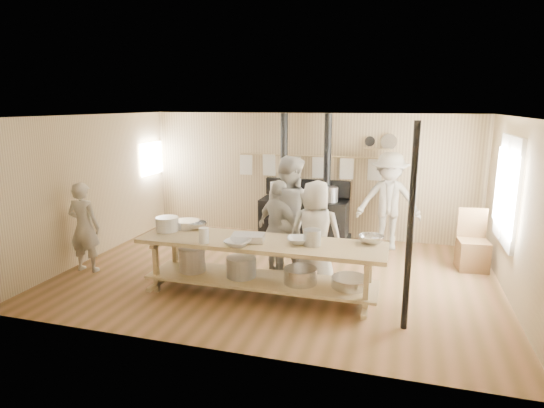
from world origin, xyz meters
name	(u,v)px	position (x,y,z in m)	size (l,w,h in m)	color
ground	(277,274)	(0.00, 0.00, 0.00)	(7.00, 7.00, 0.00)	brown
room_shell	(277,178)	(0.00, 0.00, 1.62)	(7.00, 7.00, 7.00)	tan
window_right	(508,190)	(3.47, 0.60, 1.50)	(0.09, 1.50, 1.65)	beige
left_opening	(152,158)	(-3.45, 2.00, 1.60)	(0.00, 0.90, 0.90)	white
stove	(304,215)	(-0.01, 2.12, 0.52)	(1.90, 0.75, 2.60)	black
towel_rail	(308,163)	(0.00, 2.40, 1.56)	(3.00, 0.04, 0.47)	tan
back_wall_shelf	(381,144)	(1.46, 2.43, 2.00)	(0.63, 0.14, 0.32)	tan
prep_table	(260,262)	(-0.01, -0.90, 0.52)	(3.60, 0.90, 0.85)	tan
support_post	(410,229)	(2.05, -1.35, 1.30)	(0.08, 0.08, 2.60)	black
cook_far_left	(84,227)	(-3.15, -0.74, 0.77)	(0.56, 0.37, 1.54)	#AEA89A
cook_left	(289,215)	(0.16, 0.15, 0.99)	(0.96, 0.75, 1.97)	#AEA89A
cook_center	(315,234)	(0.69, -0.29, 0.83)	(0.82, 0.53, 1.67)	#AEA89A
cook_right	(279,229)	(0.05, -0.07, 0.80)	(0.94, 0.39, 1.61)	#AEA89A
cook_by_window	(389,201)	(1.70, 1.95, 0.95)	(1.23, 0.70, 1.90)	#AEA89A
chair	(472,252)	(3.15, 1.18, 0.30)	(0.53, 0.53, 1.03)	brown
bowl_white_a	(237,243)	(-0.23, -1.23, 0.89)	(0.35, 0.35, 0.09)	white
bowl_steel_a	(196,225)	(-1.18, -0.57, 0.90)	(0.34, 0.34, 0.11)	silver
bowl_white_b	(299,240)	(0.57, -0.86, 0.89)	(0.35, 0.35, 0.09)	white
bowl_steel_b	(371,239)	(1.55, -0.57, 0.91)	(0.36, 0.36, 0.11)	silver
roasting_pan	(248,238)	(-0.16, -0.97, 0.90)	(0.46, 0.31, 0.10)	#B2B2B7
mixing_bowl_large	(187,224)	(-1.33, -0.57, 0.91)	(0.39, 0.39, 0.12)	silver
bucket_galv	(312,238)	(0.76, -0.91, 0.96)	(0.25, 0.25, 0.23)	gray
deep_bowl_enamel	(167,224)	(-1.55, -0.80, 0.96)	(0.35, 0.35, 0.22)	white
pitcher	(204,235)	(-0.73, -1.23, 0.96)	(0.14, 0.14, 0.22)	white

